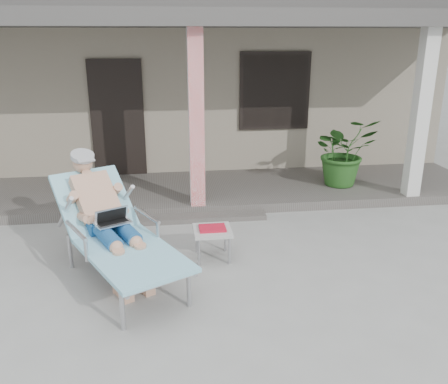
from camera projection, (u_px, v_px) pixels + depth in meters
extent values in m
plane|color=#9E9E99|center=(213.00, 280.00, 5.40)|extent=(60.00, 60.00, 0.00)
cube|color=gray|center=(182.00, 86.00, 11.03)|extent=(10.00, 5.00, 3.00)
cube|color=#474442|center=(180.00, 11.00, 10.51)|extent=(10.40, 5.40, 0.30)
cube|color=black|center=(118.00, 119.00, 8.59)|extent=(0.95, 0.06, 2.10)
cube|color=black|center=(275.00, 91.00, 8.80)|extent=(1.20, 0.06, 1.30)
cube|color=black|center=(275.00, 91.00, 8.80)|extent=(1.32, 0.05, 1.42)
cube|color=#605B56|center=(194.00, 191.00, 8.19)|extent=(10.00, 2.00, 0.15)
cube|color=red|center=(196.00, 120.00, 6.96)|extent=(0.22, 0.22, 2.61)
cube|color=silver|center=(420.00, 115.00, 7.39)|extent=(0.22, 0.22, 2.61)
cube|color=#474442|center=(191.00, 19.00, 7.30)|extent=(10.00, 2.30, 0.24)
cube|color=#605B56|center=(200.00, 218.00, 7.13)|extent=(2.00, 0.30, 0.07)
cylinder|color=#B7B7BC|center=(122.00, 310.00, 4.43)|extent=(0.05, 0.05, 0.43)
cylinder|color=#B7B7BC|center=(189.00, 288.00, 4.82)|extent=(0.05, 0.05, 0.43)
cylinder|color=#B7B7BC|center=(70.00, 251.00, 5.62)|extent=(0.05, 0.05, 0.43)
cylinder|color=#B7B7BC|center=(127.00, 237.00, 6.01)|extent=(0.05, 0.05, 0.43)
cube|color=#B7B7BC|center=(132.00, 257.00, 4.98)|extent=(1.28, 1.57, 0.03)
cube|color=#9CE2F2|center=(132.00, 254.00, 4.97)|extent=(1.40, 1.66, 0.04)
cube|color=#B7B7BC|center=(95.00, 205.00, 5.68)|extent=(0.94, 0.92, 0.57)
cube|color=#9CE2F2|center=(95.00, 202.00, 5.67)|extent=(1.08, 1.04, 0.64)
cylinder|color=#A7A6A9|center=(81.00, 155.00, 5.77)|extent=(0.38, 0.38, 0.15)
cube|color=silver|center=(112.00, 222.00, 5.29)|extent=(0.46, 0.41, 0.27)
cube|color=#B7B7B2|center=(212.00, 231.00, 5.81)|extent=(0.46, 0.46, 0.04)
cylinder|color=#B7B7BC|center=(199.00, 252.00, 5.67)|extent=(0.03, 0.03, 0.35)
cylinder|color=#B7B7BC|center=(229.00, 251.00, 5.72)|extent=(0.03, 0.03, 0.35)
cylinder|color=#B7B7BC|center=(197.00, 240.00, 6.02)|extent=(0.03, 0.03, 0.35)
cylinder|color=#B7B7BC|center=(225.00, 238.00, 6.07)|extent=(0.03, 0.03, 0.35)
cube|color=red|center=(212.00, 228.00, 5.80)|extent=(0.32, 0.24, 0.03)
cube|color=black|center=(211.00, 225.00, 5.91)|extent=(0.32, 0.02, 0.03)
imported|color=#26591E|center=(344.00, 151.00, 8.14)|extent=(1.15, 1.02, 1.18)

